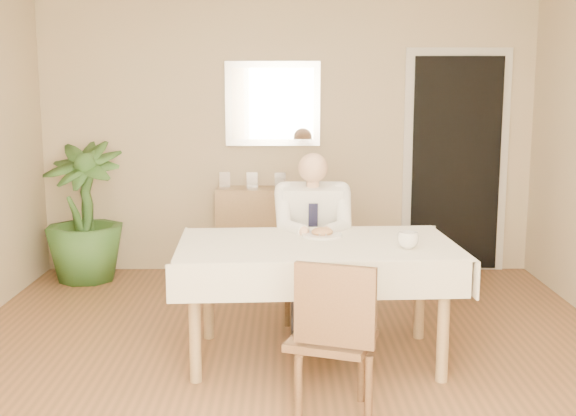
{
  "coord_description": "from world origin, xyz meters",
  "views": [
    {
      "loc": [
        -0.02,
        -4.13,
        1.71
      ],
      "look_at": [
        0.0,
        0.35,
        0.95
      ],
      "focal_mm": 45.0,
      "sensor_mm": 36.0,
      "label": 1
    }
  ],
  "objects_px": {
    "chair_near": "(333,333)",
    "sideboard": "(273,231)",
    "coffee_mug": "(408,240)",
    "seated_man": "(313,233)",
    "chair_far": "(312,250)",
    "potted_palm": "(84,212)",
    "dining_table": "(317,256)"
  },
  "relations": [
    {
      "from": "chair_near",
      "to": "sideboard",
      "type": "distance_m",
      "value": 3.0
    },
    {
      "from": "chair_near",
      "to": "seated_man",
      "type": "relative_size",
      "value": 0.69
    },
    {
      "from": "seated_man",
      "to": "coffee_mug",
      "type": "height_order",
      "value": "seated_man"
    },
    {
      "from": "chair_far",
      "to": "chair_near",
      "type": "xyz_separation_m",
      "value": [
        0.04,
        -1.77,
        -0.02
      ]
    },
    {
      "from": "seated_man",
      "to": "sideboard",
      "type": "distance_m",
      "value": 1.55
    },
    {
      "from": "chair_far",
      "to": "seated_man",
      "type": "distance_m",
      "value": 0.34
    },
    {
      "from": "seated_man",
      "to": "chair_near",
      "type": "bearing_deg",
      "value": -88.27
    },
    {
      "from": "seated_man",
      "to": "potted_palm",
      "type": "xyz_separation_m",
      "value": [
        -1.97,
        1.29,
        -0.08
      ]
    },
    {
      "from": "dining_table",
      "to": "chair_near",
      "type": "distance_m",
      "value": 0.91
    },
    {
      "from": "coffee_mug",
      "to": "potted_palm",
      "type": "height_order",
      "value": "potted_palm"
    },
    {
      "from": "coffee_mug",
      "to": "dining_table",
      "type": "bearing_deg",
      "value": 163.67
    },
    {
      "from": "seated_man",
      "to": "potted_palm",
      "type": "height_order",
      "value": "seated_man"
    },
    {
      "from": "chair_far",
      "to": "potted_palm",
      "type": "xyz_separation_m",
      "value": [
        -1.97,
        1.0,
        0.11
      ]
    },
    {
      "from": "seated_man",
      "to": "sideboard",
      "type": "height_order",
      "value": "seated_man"
    },
    {
      "from": "dining_table",
      "to": "chair_near",
      "type": "xyz_separation_m",
      "value": [
        0.04,
        -0.89,
        -0.19
      ]
    },
    {
      "from": "chair_near",
      "to": "coffee_mug",
      "type": "bearing_deg",
      "value": 75.54
    },
    {
      "from": "chair_far",
      "to": "chair_near",
      "type": "relative_size",
      "value": 1.04
    },
    {
      "from": "coffee_mug",
      "to": "potted_palm",
      "type": "relative_size",
      "value": 0.1
    },
    {
      "from": "seated_man",
      "to": "sideboard",
      "type": "relative_size",
      "value": 1.25
    },
    {
      "from": "chair_near",
      "to": "coffee_mug",
      "type": "height_order",
      "value": "chair_near"
    },
    {
      "from": "coffee_mug",
      "to": "sideboard",
      "type": "relative_size",
      "value": 0.12
    },
    {
      "from": "sideboard",
      "to": "potted_palm",
      "type": "xyz_separation_m",
      "value": [
        -1.66,
        -0.21,
        0.21
      ]
    },
    {
      "from": "chair_near",
      "to": "dining_table",
      "type": "bearing_deg",
      "value": 112.38
    },
    {
      "from": "dining_table",
      "to": "potted_palm",
      "type": "bearing_deg",
      "value": 133.14
    },
    {
      "from": "seated_man",
      "to": "coffee_mug",
      "type": "bearing_deg",
      "value": -54.36
    },
    {
      "from": "sideboard",
      "to": "chair_far",
      "type": "bearing_deg",
      "value": -72.02
    },
    {
      "from": "chair_near",
      "to": "sideboard",
      "type": "xyz_separation_m",
      "value": [
        -0.36,
        2.98,
        -0.08
      ]
    },
    {
      "from": "coffee_mug",
      "to": "sideboard",
      "type": "distance_m",
      "value": 2.43
    },
    {
      "from": "seated_man",
      "to": "potted_palm",
      "type": "relative_size",
      "value": 1.02
    },
    {
      "from": "potted_palm",
      "to": "chair_near",
      "type": "bearing_deg",
      "value": -54.01
    },
    {
      "from": "seated_man",
      "to": "dining_table",
      "type": "bearing_deg",
      "value": -90.0
    },
    {
      "from": "chair_far",
      "to": "sideboard",
      "type": "distance_m",
      "value": 1.25
    }
  ]
}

